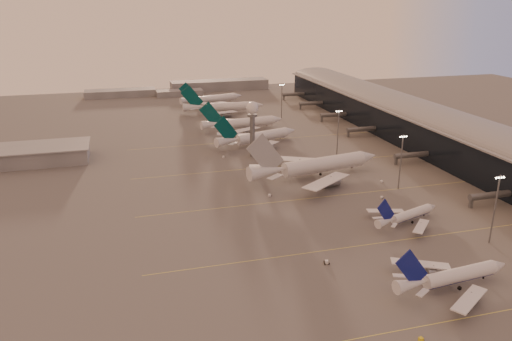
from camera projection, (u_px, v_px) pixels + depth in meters
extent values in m
plane|color=#4E4B4B|center=(336.00, 265.00, 158.94)|extent=(700.00, 700.00, 0.00)
cube|color=#DBCE4D|center=(491.00, 313.00, 134.67)|extent=(180.00, 0.25, 0.02)
cube|color=#DBCE4D|center=(402.00, 240.00, 175.66)|extent=(180.00, 0.25, 0.02)
cube|color=#DBCE4D|center=(347.00, 194.00, 216.66)|extent=(180.00, 0.25, 0.02)
cube|color=#DBCE4D|center=(309.00, 163.00, 257.65)|extent=(180.00, 0.25, 0.02)
cube|color=#DBCE4D|center=(279.00, 139.00, 303.20)|extent=(180.00, 0.25, 0.02)
cube|color=black|center=(431.00, 132.00, 283.63)|extent=(36.00, 360.00, 18.00)
cylinder|color=gray|center=(433.00, 116.00, 280.70)|extent=(10.08, 360.00, 10.08)
cube|color=gray|center=(433.00, 116.00, 280.64)|extent=(40.00, 362.00, 0.80)
cylinder|color=#5B5D63|center=(493.00, 195.00, 203.79)|extent=(22.00, 2.80, 2.80)
cube|color=#5B5D63|center=(471.00, 203.00, 202.00)|extent=(1.20, 1.20, 4.40)
cylinder|color=#5B5D63|center=(414.00, 155.00, 256.63)|extent=(22.00, 2.80, 2.80)
cube|color=#5B5D63|center=(396.00, 161.00, 254.84)|extent=(1.20, 1.20, 4.40)
cylinder|color=#5B5D63|center=(363.00, 129.00, 307.65)|extent=(22.00, 2.80, 2.80)
cube|color=#5B5D63|center=(348.00, 134.00, 305.86)|extent=(1.20, 1.20, 4.40)
cylinder|color=#5B5D63|center=(335.00, 115.00, 345.91)|extent=(22.00, 2.80, 2.80)
cube|color=#5B5D63|center=(322.00, 119.00, 344.12)|extent=(1.20, 1.20, 4.40)
cylinder|color=#5B5D63|center=(313.00, 103.00, 384.17)|extent=(22.00, 2.80, 2.80)
cube|color=#5B5D63|center=(300.00, 107.00, 382.38)|extent=(1.20, 1.20, 4.40)
cylinder|color=#5B5D63|center=(295.00, 94.00, 420.61)|extent=(22.00, 2.80, 2.80)
cube|color=#5B5D63|center=(284.00, 97.00, 418.82)|extent=(1.20, 1.20, 4.40)
cube|color=slate|center=(6.00, 157.00, 254.74)|extent=(80.00, 25.00, 8.00)
cube|color=gray|center=(5.00, 149.00, 253.38)|extent=(82.00, 27.00, 0.60)
cylinder|color=#5B5D63|center=(252.00, 136.00, 265.96)|extent=(2.60, 2.60, 22.00)
cylinder|color=#5B5D63|center=(252.00, 115.00, 262.22)|extent=(5.20, 5.20, 1.20)
sphere|color=silver|center=(252.00, 108.00, 260.95)|extent=(6.40, 6.40, 6.40)
cylinder|color=#5B5D63|center=(252.00, 101.00, 259.75)|extent=(0.16, 0.16, 2.00)
cylinder|color=#5B5D63|center=(495.00, 210.00, 169.59)|extent=(0.56, 0.56, 25.00)
cube|color=#5B5D63|center=(500.00, 176.00, 165.69)|extent=(3.60, 0.25, 0.25)
sphere|color=#FFEABF|center=(496.00, 178.00, 165.44)|extent=(0.56, 0.56, 0.56)
sphere|color=#FFEABF|center=(499.00, 178.00, 165.70)|extent=(0.56, 0.56, 0.56)
sphere|color=#FFEABF|center=(501.00, 177.00, 165.95)|extent=(0.56, 0.56, 0.56)
sphere|color=#FFEABF|center=(504.00, 177.00, 166.20)|extent=(0.56, 0.56, 0.56)
cylinder|color=#5B5D63|center=(401.00, 162.00, 218.94)|extent=(0.56, 0.56, 25.00)
cube|color=#5B5D63|center=(403.00, 136.00, 215.04)|extent=(3.60, 0.25, 0.25)
sphere|color=#FFEABF|center=(400.00, 137.00, 214.79)|extent=(0.56, 0.56, 0.56)
sphere|color=#FFEABF|center=(402.00, 137.00, 215.04)|extent=(0.56, 0.56, 0.56)
sphere|color=#FFEABF|center=(404.00, 137.00, 215.29)|extent=(0.56, 0.56, 0.56)
sphere|color=#FFEABF|center=(406.00, 136.00, 215.55)|extent=(0.56, 0.56, 0.56)
cylinder|color=#5B5D63|center=(338.00, 133.00, 267.78)|extent=(0.56, 0.56, 25.00)
cube|color=#5B5D63|center=(339.00, 111.00, 263.87)|extent=(3.60, 0.25, 0.25)
sphere|color=#FFEABF|center=(336.00, 111.00, 263.62)|extent=(0.56, 0.56, 0.56)
sphere|color=#FFEABF|center=(338.00, 111.00, 263.88)|extent=(0.56, 0.56, 0.56)
sphere|color=#FFEABF|center=(340.00, 111.00, 264.13)|extent=(0.56, 0.56, 0.56)
sphere|color=#FFEABF|center=(342.00, 111.00, 264.39)|extent=(0.56, 0.56, 0.56)
cylinder|color=#5B5D63|center=(282.00, 101.00, 349.26)|extent=(0.56, 0.56, 25.00)
cube|color=#5B5D63|center=(282.00, 84.00, 345.36)|extent=(3.60, 0.25, 0.25)
sphere|color=#FFEABF|center=(280.00, 85.00, 345.11)|extent=(0.56, 0.56, 0.56)
sphere|color=#FFEABF|center=(281.00, 85.00, 345.36)|extent=(0.56, 0.56, 0.56)
sphere|color=#FFEABF|center=(283.00, 85.00, 345.61)|extent=(0.56, 0.56, 0.56)
sphere|color=#FFEABF|center=(284.00, 85.00, 345.87)|extent=(0.56, 0.56, 0.56)
cube|color=slate|center=(120.00, 93.00, 434.27)|extent=(60.00, 18.00, 6.00)
cube|color=slate|center=(219.00, 85.00, 465.72)|extent=(90.00, 20.00, 9.00)
cube|color=slate|center=(179.00, 93.00, 438.01)|extent=(40.00, 15.00, 5.00)
cylinder|color=silver|center=(460.00, 276.00, 146.19)|extent=(24.73, 6.44, 4.16)
cylinder|color=navy|center=(459.00, 279.00, 146.50)|extent=(24.13, 5.23, 3.00)
cone|color=silver|center=(498.00, 267.00, 151.13)|extent=(5.10, 4.59, 4.16)
cone|color=silver|center=(411.00, 286.00, 140.16)|extent=(10.60, 5.11, 4.16)
cube|color=silver|center=(469.00, 301.00, 135.36)|extent=(17.02, 13.15, 1.31)
cylinder|color=gray|center=(470.00, 300.00, 139.12)|extent=(4.96, 3.14, 2.71)
cube|color=gray|center=(471.00, 296.00, 138.74)|extent=(0.35, 0.30, 1.66)
cube|color=silver|center=(420.00, 266.00, 153.45)|extent=(17.90, 10.58, 1.31)
cylinder|color=gray|center=(433.00, 273.00, 152.93)|extent=(4.96, 3.14, 2.71)
cube|color=gray|center=(433.00, 270.00, 152.55)|extent=(0.35, 0.30, 1.66)
cube|color=navy|center=(411.00, 270.00, 138.31)|extent=(11.41, 1.45, 12.40)
cube|color=silver|center=(422.00, 295.00, 135.96)|extent=(4.96, 3.98, 0.27)
cube|color=silver|center=(401.00, 277.00, 144.32)|extent=(5.05, 3.33, 0.27)
cylinder|color=black|center=(483.00, 279.00, 150.26)|extent=(0.55, 0.55, 1.10)
cylinder|color=black|center=(448.00, 282.00, 148.56)|extent=(1.25, 0.66, 1.20)
cylinder|color=black|center=(459.00, 290.00, 144.31)|extent=(1.25, 0.66, 1.20)
cylinder|color=silver|center=(411.00, 215.00, 189.15)|extent=(20.14, 9.66, 3.42)
cylinder|color=navy|center=(411.00, 217.00, 189.40)|extent=(19.45, 8.63, 2.46)
cone|color=silver|center=(432.00, 208.00, 195.52)|extent=(4.78, 4.49, 3.42)
cone|color=silver|center=(386.00, 223.00, 181.43)|extent=(9.08, 5.94, 3.42)
cube|color=silver|center=(421.00, 227.00, 180.13)|extent=(12.43, 12.88, 1.08)
cylinder|color=gray|center=(420.00, 228.00, 183.50)|extent=(4.40, 3.35, 2.22)
cube|color=gray|center=(421.00, 225.00, 183.19)|extent=(0.33, 0.30, 1.37)
cube|color=silver|center=(385.00, 212.00, 193.30)|extent=(14.89, 5.69, 1.08)
cylinder|color=gray|center=(393.00, 216.00, 193.56)|extent=(4.40, 3.35, 2.22)
cube|color=gray|center=(393.00, 214.00, 193.24)|extent=(0.33, 0.30, 1.37)
cube|color=navy|center=(386.00, 212.00, 179.83)|extent=(9.00, 3.30, 10.20)
cube|color=silver|center=(394.00, 226.00, 178.37)|extent=(3.79, 3.77, 0.23)
cube|color=silver|center=(378.00, 219.00, 184.46)|extent=(4.05, 1.95, 0.23)
cylinder|color=black|center=(424.00, 216.00, 193.97)|extent=(0.45, 0.45, 0.90)
cylinder|color=black|center=(404.00, 220.00, 190.58)|extent=(1.08, 0.74, 0.99)
cylinder|color=black|center=(412.00, 223.00, 187.48)|extent=(1.08, 0.74, 0.99)
cylinder|color=silver|center=(324.00, 167.00, 237.92)|extent=(43.69, 14.36, 6.75)
cylinder|color=silver|center=(324.00, 170.00, 238.42)|extent=(42.50, 12.35, 4.86)
cone|color=silver|center=(368.00, 159.00, 248.55)|extent=(9.43, 8.13, 6.75)
cone|color=silver|center=(267.00, 174.00, 225.01)|extent=(19.02, 9.88, 6.75)
cube|color=silver|center=(326.00, 184.00, 218.68)|extent=(28.77, 24.85, 2.00)
cylinder|color=gray|center=(331.00, 185.00, 225.34)|extent=(9.01, 5.81, 4.39)
cube|color=gray|center=(331.00, 182.00, 224.83)|extent=(0.37, 0.33, 2.70)
cube|color=silver|center=(286.00, 161.00, 249.24)|extent=(31.71, 16.26, 2.00)
cylinder|color=gray|center=(300.00, 168.00, 248.67)|extent=(9.01, 5.81, 4.39)
cube|color=gray|center=(300.00, 165.00, 248.17)|extent=(0.37, 0.33, 2.70)
cube|color=#939599|center=(265.00, 158.00, 222.04)|extent=(18.47, 3.72, 20.02)
cube|color=silver|center=(275.00, 180.00, 217.69)|extent=(8.59, 7.47, 0.27)
cube|color=silver|center=(258.00, 169.00, 231.91)|extent=(8.89, 5.28, 0.27)
cylinder|color=black|center=(352.00, 170.00, 246.04)|extent=(0.54, 0.54, 1.09)
cylinder|color=black|center=(315.00, 174.00, 239.85)|extent=(1.28, 0.75, 1.20)
cylinder|color=black|center=(320.00, 177.00, 235.78)|extent=(1.28, 0.75, 1.20)
cylinder|color=silver|center=(263.00, 138.00, 290.72)|extent=(33.83, 16.00, 5.46)
cylinder|color=silver|center=(263.00, 140.00, 291.12)|extent=(32.70, 14.34, 3.93)
cone|color=silver|center=(290.00, 133.00, 301.47)|extent=(7.96, 7.27, 5.46)
cone|color=silver|center=(227.00, 143.00, 277.72)|extent=(15.20, 9.72, 5.46)
cube|color=silver|center=(265.00, 147.00, 275.46)|extent=(21.02, 21.79, 1.62)
cylinder|color=gray|center=(268.00, 148.00, 281.03)|extent=(7.34, 5.46, 3.55)
cube|color=gray|center=(268.00, 146.00, 280.61)|extent=(0.34, 0.31, 2.18)
cube|color=silver|center=(238.00, 136.00, 297.74)|extent=(25.18, 9.62, 1.62)
cylinder|color=gray|center=(246.00, 140.00, 298.04)|extent=(7.34, 5.46, 3.55)
cube|color=gray|center=(246.00, 138.00, 297.62)|extent=(0.34, 0.31, 2.18)
cube|color=#033A3B|center=(226.00, 132.00, 275.23)|extent=(14.34, 5.12, 16.16)
cube|color=silver|center=(233.00, 145.00, 272.43)|extent=(6.39, 6.35, 0.24)
cube|color=silver|center=(221.00, 140.00, 282.68)|extent=(6.81, 3.28, 0.24)
cylinder|color=black|center=(280.00, 140.00, 298.67)|extent=(0.47, 0.47, 0.94)
cylinder|color=black|center=(257.00, 143.00, 291.98)|extent=(1.13, 0.78, 1.04)
cylinder|color=black|center=(261.00, 145.00, 288.74)|extent=(1.13, 0.78, 1.04)
cylinder|color=silver|center=(248.00, 124.00, 323.16)|extent=(34.78, 9.68, 5.54)
cylinder|color=silver|center=(248.00, 126.00, 323.56)|extent=(33.91, 8.05, 3.99)
cone|color=silver|center=(277.00, 121.00, 330.59)|extent=(7.27, 6.31, 5.54)
cone|color=silver|center=(212.00, 126.00, 314.09)|extent=(14.98, 7.25, 5.54)
cube|color=silver|center=(244.00, 132.00, 307.78)|extent=(23.75, 19.04, 1.64)
cylinder|color=gray|center=(249.00, 133.00, 313.03)|extent=(7.04, 4.38, 3.60)
cube|color=gray|center=(249.00, 131.00, 312.61)|extent=(0.31, 0.27, 2.22)
cube|color=silver|center=(229.00, 122.00, 333.03)|extent=(25.36, 14.34, 1.64)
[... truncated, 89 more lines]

